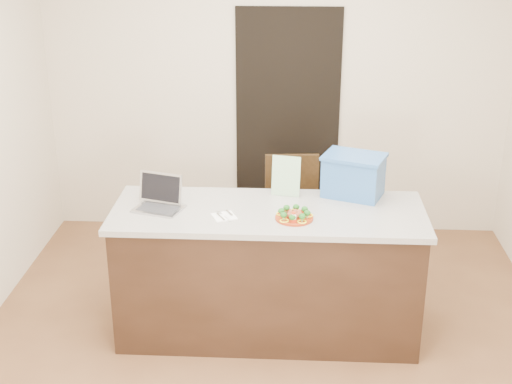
# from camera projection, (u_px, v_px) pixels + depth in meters

# --- Properties ---
(ground) EXTENTS (4.00, 4.00, 0.00)m
(ground) POSITION_uv_depth(u_px,v_px,m) (266.00, 350.00, 4.78)
(ground) COLOR brown
(ground) RESTS_ON ground
(room_shell) EXTENTS (4.00, 4.00, 4.00)m
(room_shell) POSITION_uv_depth(u_px,v_px,m) (267.00, 118.00, 4.17)
(room_shell) COLOR white
(room_shell) RESTS_ON ground
(doorway) EXTENTS (0.90, 0.02, 2.00)m
(doorway) POSITION_uv_depth(u_px,v_px,m) (287.00, 123.00, 6.23)
(doorway) COLOR black
(doorway) RESTS_ON ground
(island) EXTENTS (2.06, 0.76, 0.92)m
(island) POSITION_uv_depth(u_px,v_px,m) (268.00, 272.00, 4.84)
(island) COLOR black
(island) RESTS_ON ground
(plate) EXTENTS (0.24, 0.24, 0.02)m
(plate) POSITION_uv_depth(u_px,v_px,m) (294.00, 217.00, 4.53)
(plate) COLOR maroon
(plate) RESTS_ON island
(meatballs) EXTENTS (0.10, 0.10, 0.04)m
(meatballs) POSITION_uv_depth(u_px,v_px,m) (295.00, 214.00, 4.53)
(meatballs) COLOR brown
(meatballs) RESTS_ON plate
(broccoli) EXTENTS (0.21, 0.21, 0.04)m
(broccoli) POSITION_uv_depth(u_px,v_px,m) (294.00, 212.00, 4.52)
(broccoli) COLOR #134813
(broccoli) RESTS_ON plate
(pepper_rings) EXTENTS (0.24, 0.23, 0.01)m
(pepper_rings) POSITION_uv_depth(u_px,v_px,m) (294.00, 216.00, 4.53)
(pepper_rings) COLOR yellow
(pepper_rings) RESTS_ON plate
(napkin) EXTENTS (0.18, 0.18, 0.01)m
(napkin) POSITION_uv_depth(u_px,v_px,m) (224.00, 216.00, 4.57)
(napkin) COLOR white
(napkin) RESTS_ON island
(fork) EXTENTS (0.07, 0.15, 0.00)m
(fork) POSITION_uv_depth(u_px,v_px,m) (221.00, 215.00, 4.57)
(fork) COLOR silver
(fork) RESTS_ON napkin
(knife) EXTENTS (0.06, 0.17, 0.01)m
(knife) POSITION_uv_depth(u_px,v_px,m) (228.00, 216.00, 4.55)
(knife) COLOR silver
(knife) RESTS_ON napkin
(yogurt_bottle) EXTENTS (0.04, 0.04, 0.08)m
(yogurt_bottle) POSITION_uv_depth(u_px,v_px,m) (293.00, 219.00, 4.46)
(yogurt_bottle) COLOR white
(yogurt_bottle) RESTS_ON island
(laptop) EXTENTS (0.35, 0.32, 0.22)m
(laptop) POSITION_uv_depth(u_px,v_px,m) (159.00, 199.00, 4.70)
(laptop) COLOR #A9A9AE
(laptop) RESTS_ON island
(leaflet) EXTENTS (0.20, 0.08, 0.28)m
(leaflet) POSITION_uv_depth(u_px,v_px,m) (286.00, 176.00, 4.86)
(leaflet) COLOR silver
(leaflet) RESTS_ON island
(blue_box) EXTENTS (0.48, 0.41, 0.29)m
(blue_box) POSITION_uv_depth(u_px,v_px,m) (354.00, 175.00, 4.85)
(blue_box) COLOR #2B5A9B
(blue_box) RESTS_ON island
(chair) EXTENTS (0.46, 0.46, 0.96)m
(chair) POSITION_uv_depth(u_px,v_px,m) (291.00, 208.00, 5.64)
(chair) COLOR #362210
(chair) RESTS_ON ground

